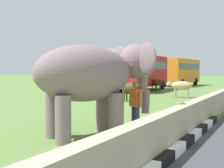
{
  "coord_description": "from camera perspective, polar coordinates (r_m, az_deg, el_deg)",
  "views": [
    {
      "loc": [
        -3.7,
        2.2,
        2.01
      ],
      "look_at": [
        3.77,
        6.49,
        1.6
      ],
      "focal_mm": 44.96,
      "sensor_mm": 36.0,
      "label": 1
    }
  ],
  "objects": [
    {
      "name": "cow_far",
      "position": [
        21.53,
        13.85,
        -0.38
      ],
      "size": [
        0.9,
        1.93,
        1.23
      ],
      "color": "tan",
      "rests_on": "ground_plane"
    },
    {
      "name": "barrier_parapet",
      "position": [
        6.31,
        8.29,
        -11.16
      ],
      "size": [
        28.0,
        0.36,
        1.0
      ],
      "primitive_type": "cube",
      "color": "tan",
      "rests_on": "ground_plane"
    },
    {
      "name": "bus_orange",
      "position": [
        38.03,
        13.78,
        2.76
      ],
      "size": [
        8.3,
        3.17,
        3.5
      ],
      "color": "orange",
      "rests_on": "ground_plane"
    },
    {
      "name": "person_handler",
      "position": [
        9.34,
        4.81,
        -3.95
      ],
      "size": [
        0.4,
        0.62,
        1.66
      ],
      "color": "navy",
      "rests_on": "ground_plane"
    },
    {
      "name": "hill_east",
      "position": [
        66.12,
        2.5,
        0.99
      ],
      "size": [
        31.57,
        25.25,
        14.38
      ],
      "color": "#6F7657",
      "rests_on": "ground_plane"
    },
    {
      "name": "bus_red",
      "position": [
        28.06,
        6.19,
        2.86
      ],
      "size": [
        8.48,
        2.76,
        3.5
      ],
      "color": "#B21E1E",
      "rests_on": "ground_plane"
    },
    {
      "name": "elephant",
      "position": [
        8.58,
        -3.36,
        1.9
      ],
      "size": [
        3.95,
        3.46,
        2.9
      ],
      "color": "slate",
      "rests_on": "ground_plane"
    },
    {
      "name": "cow_near",
      "position": [
        27.15,
        9.04,
        0.29
      ],
      "size": [
        1.51,
        1.74,
        1.23
      ],
      "color": "#473323",
      "rests_on": "ground_plane"
    },
    {
      "name": "cow_mid",
      "position": [
        18.05,
        3.84,
        -0.89
      ],
      "size": [
        0.65,
        1.89,
        1.23
      ],
      "color": "#473323",
      "rests_on": "ground_plane"
    }
  ]
}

